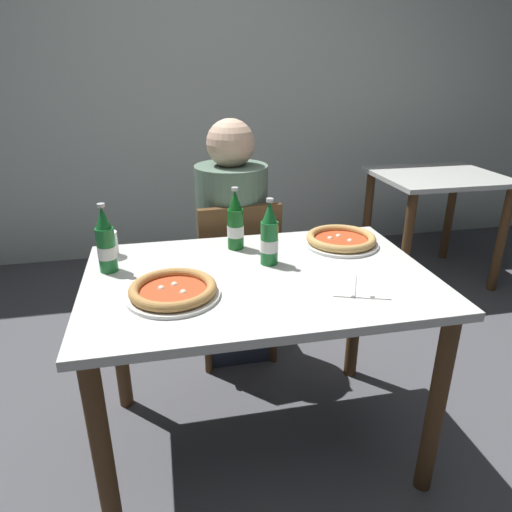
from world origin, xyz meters
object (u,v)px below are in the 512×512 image
object	(u,v)px
dining_table_main	(259,303)
beer_bottle_right	(269,237)
dining_table_background	(435,197)
pizza_marinara_far	(341,240)
paper_cup	(108,244)
beer_bottle_left	(235,223)
diner_seated	(233,250)
napkin_with_cutlery	(360,285)
pizza_margherita_near	(173,291)
beer_bottle_center	(106,243)
chair_behind_table	(236,273)

from	to	relation	value
dining_table_main	beer_bottle_right	bearing A→B (deg)	57.21
dining_table_background	pizza_marinara_far	world-z (taller)	pizza_marinara_far
dining_table_background	beer_bottle_right	size ratio (longest dim) A/B	3.24
beer_bottle_right	paper_cup	distance (m)	0.62
dining_table_main	paper_cup	world-z (taller)	paper_cup
dining_table_main	beer_bottle_left	xyz separation A→B (m)	(-0.04, 0.27, 0.22)
diner_seated	napkin_with_cutlery	world-z (taller)	diner_seated
pizza_margherita_near	napkin_with_cutlery	bearing A→B (deg)	-4.76
dining_table_main	paper_cup	distance (m)	0.62
pizza_margherita_near	beer_bottle_left	world-z (taller)	beer_bottle_left
diner_seated	pizza_marinara_far	distance (m)	0.61
pizza_marinara_far	beer_bottle_center	world-z (taller)	beer_bottle_center
napkin_with_cutlery	beer_bottle_left	bearing A→B (deg)	129.26
beer_bottle_left	beer_bottle_center	world-z (taller)	same
paper_cup	beer_bottle_right	bearing A→B (deg)	-18.86
pizza_margherita_near	beer_bottle_right	bearing A→B (deg)	28.49
beer_bottle_left	beer_bottle_center	size ratio (longest dim) A/B	1.00
diner_seated	beer_bottle_center	world-z (taller)	diner_seated
pizza_margherita_near	napkin_with_cutlery	xyz separation A→B (m)	(0.61, -0.05, -0.02)
pizza_margherita_near	beer_bottle_right	size ratio (longest dim) A/B	1.21
dining_table_main	pizza_marinara_far	world-z (taller)	pizza_marinara_far
beer_bottle_right	dining_table_main	bearing A→B (deg)	-122.79
pizza_marinara_far	beer_bottle_right	xyz separation A→B (m)	(-0.33, -0.12, 0.08)
beer_bottle_center	dining_table_main	bearing A→B (deg)	-15.57
chair_behind_table	napkin_with_cutlery	world-z (taller)	chair_behind_table
beer_bottle_right	pizza_marinara_far	bearing A→B (deg)	20.77
chair_behind_table	dining_table_background	size ratio (longest dim) A/B	1.06
beer_bottle_right	napkin_with_cutlery	size ratio (longest dim) A/B	1.08
pizza_margherita_near	pizza_marinara_far	size ratio (longest dim) A/B	0.98
dining_table_background	pizza_margherita_near	size ratio (longest dim) A/B	2.69
diner_seated	pizza_marinara_far	bearing A→B (deg)	-49.93
diner_seated	beer_bottle_right	distance (m)	0.63
dining_table_background	napkin_with_cutlery	bearing A→B (deg)	-129.45
chair_behind_table	paper_cup	size ratio (longest dim) A/B	8.95
pizza_margherita_near	beer_bottle_right	world-z (taller)	beer_bottle_right
dining_table_main	paper_cup	size ratio (longest dim) A/B	12.63
dining_table_background	beer_bottle_left	world-z (taller)	beer_bottle_left
dining_table_background	beer_bottle_center	world-z (taller)	beer_bottle_center
pizza_marinara_far	beer_bottle_left	world-z (taller)	beer_bottle_left
chair_behind_table	pizza_marinara_far	xyz separation A→B (m)	(0.37, -0.40, 0.29)
chair_behind_table	napkin_with_cutlery	bearing A→B (deg)	107.09
beer_bottle_left	paper_cup	distance (m)	0.49
dining_table_main	beer_bottle_left	bearing A→B (deg)	97.82
dining_table_background	beer_bottle_center	xyz separation A→B (m)	(-2.02, -1.16, 0.26)
pizza_margherita_near	beer_bottle_center	bearing A→B (deg)	130.88
dining_table_background	pizza_margherita_near	world-z (taller)	pizza_margherita_near
beer_bottle_left	dining_table_main	bearing A→B (deg)	-82.18
dining_table_main	beer_bottle_center	bearing A→B (deg)	164.43
dining_table_background	pizza_margherita_near	xyz separation A→B (m)	(-1.81, -1.41, 0.18)
napkin_with_cutlery	dining_table_main	bearing A→B (deg)	153.28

